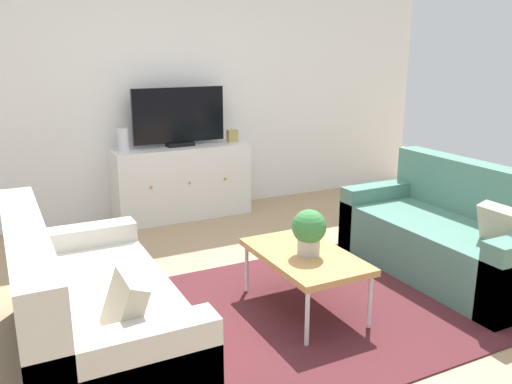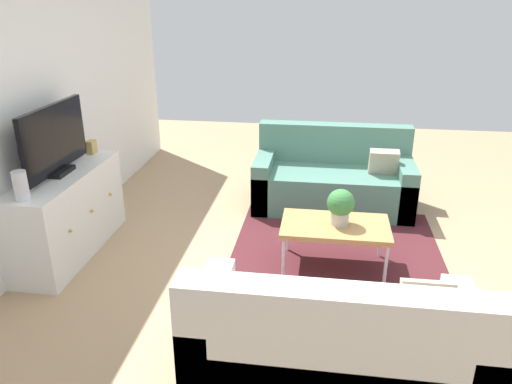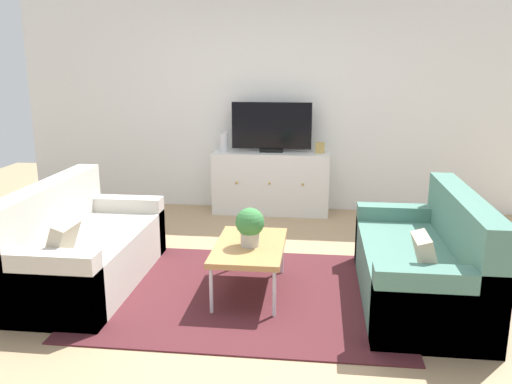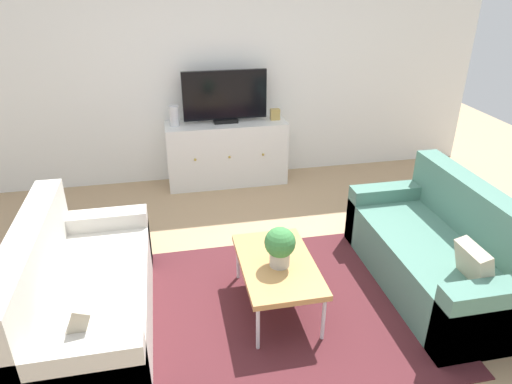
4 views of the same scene
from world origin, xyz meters
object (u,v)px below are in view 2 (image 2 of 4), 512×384
Objects in this scene: coffee_table at (335,228)px; potted_plant at (341,205)px; mantel_clock at (91,147)px; tv_console at (68,213)px; couch_right_side at (333,180)px; glass_vase at (21,186)px; couch_left_side at (334,352)px; flat_screen_tv at (55,140)px.

potted_plant is (0.01, -0.03, 0.20)m from coffee_table.
tv_console is at bearing -180.00° from mantel_clock.
coffee_table is (-1.41, -0.01, 0.10)m from couch_right_side.
mantel_clock is (0.59, 0.00, 0.45)m from tv_console.
glass_vase is (-0.59, 0.00, 0.50)m from tv_console.
glass_vase is at bearing 104.78° from potted_plant.
coffee_table is 0.21m from potted_plant.
glass_vase is 1.78× the size of mantel_clock.
glass_vase is (-0.64, 2.42, 0.29)m from potted_plant.
couch_left_side reaches higher than potted_plant.
flat_screen_tv is 7.46× the size of mantel_clock.
mantel_clock is at bearing 77.34° from potted_plant.
tv_console is (-0.04, 2.39, -0.00)m from coffee_table.
couch_right_side reaches higher than tv_console.
tv_console is 0.74m from mantel_clock.
mantel_clock is at bearing 0.00° from tv_console.
tv_console is at bearing 91.12° from potted_plant.
couch_left_side is at bearing 179.54° from coffee_table.
couch_right_side reaches higher than potted_plant.
couch_right_side is at bearing -58.83° from flat_screen_tv.
couch_left_side is 5.45× the size of potted_plant.
glass_vase is (-0.59, -0.02, -0.18)m from flat_screen_tv.
mantel_clock reaches higher than coffee_table.
flat_screen_tv is at bearing 121.17° from couch_right_side.
glass_vase reaches higher than tv_console.
glass_vase reaches higher than mantel_clock.
couch_left_side is at bearing 178.27° from potted_plant.
coffee_table is 2.52m from glass_vase.
potted_plant is at bearing -75.22° from glass_vase.
potted_plant is 2.48m from flat_screen_tv.
glass_vase is 1.18m from mantel_clock.
couch_left_side is 1.00× the size of couch_right_side.
tv_console reaches higher than coffee_table.
mantel_clock is at bearing 49.71° from couch_left_side.
couch_left_side is 1.19× the size of tv_console.
mantel_clock is (0.55, 2.39, 0.44)m from coffee_table.
couch_left_side is at bearing -120.93° from tv_console.
coffee_table is at bearing -75.19° from glass_vase.
coffee_table is at bearing -0.46° from couch_left_side.
couch_left_side is 13.04× the size of mantel_clock.
potted_plant is at bearing -77.40° from coffee_table.
potted_plant is (1.47, -0.04, 0.30)m from couch_left_side.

